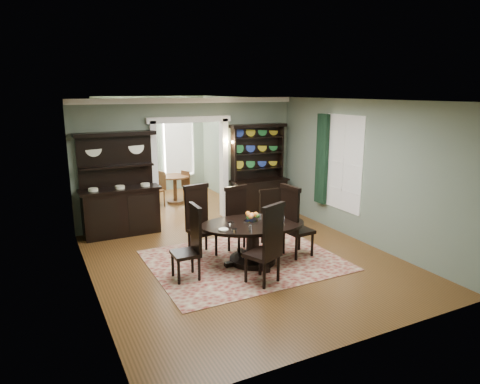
# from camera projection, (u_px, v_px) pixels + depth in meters

# --- Properties ---
(room) EXTENTS (5.51, 6.01, 3.01)m
(room) POSITION_uv_depth(u_px,v_px,m) (245.00, 180.00, 7.78)
(room) COLOR brown
(room) RESTS_ON ground
(parlor) EXTENTS (3.51, 3.50, 3.01)m
(parlor) POSITION_uv_depth(u_px,v_px,m) (160.00, 148.00, 12.58)
(parlor) COLOR brown
(parlor) RESTS_ON ground
(doorway_trim) EXTENTS (2.08, 0.25, 2.57)m
(doorway_trim) POSITION_uv_depth(u_px,v_px,m) (190.00, 156.00, 10.35)
(doorway_trim) COLOR white
(doorway_trim) RESTS_ON floor
(right_window) EXTENTS (0.15, 1.47, 2.12)m
(right_window) POSITION_uv_depth(u_px,v_px,m) (333.00, 161.00, 9.72)
(right_window) COLOR white
(right_window) RESTS_ON wall_right
(wall_sconce) EXTENTS (0.27, 0.21, 0.21)m
(wall_sconce) POSITION_uv_depth(u_px,v_px,m) (228.00, 144.00, 10.56)
(wall_sconce) COLOR gold
(wall_sconce) RESTS_ON back_wall_right
(rug) EXTENTS (3.48, 2.81, 0.01)m
(rug) POSITION_uv_depth(u_px,v_px,m) (244.00, 260.00, 8.18)
(rug) COLOR maroon
(rug) RESTS_ON floor
(dining_table) EXTENTS (2.19, 2.18, 0.77)m
(dining_table) POSITION_uv_depth(u_px,v_px,m) (253.00, 235.00, 7.97)
(dining_table) COLOR black
(dining_table) RESTS_ON rug
(centerpiece) EXTENTS (1.35, 0.87, 0.22)m
(centerpiece) POSITION_uv_depth(u_px,v_px,m) (251.00, 220.00, 7.92)
(centerpiece) COLOR silver
(centerpiece) RESTS_ON dining_table
(chair_far_left) EXTENTS (0.58, 0.56, 1.39)m
(chair_far_left) POSITION_uv_depth(u_px,v_px,m) (199.00, 218.00, 8.38)
(chair_far_left) COLOR black
(chair_far_left) RESTS_ON rug
(chair_far_mid) EXTENTS (0.54, 0.52, 1.33)m
(chair_far_mid) POSITION_uv_depth(u_px,v_px,m) (239.00, 218.00, 8.52)
(chair_far_mid) COLOR black
(chair_far_mid) RESTS_ON rug
(chair_far_right) EXTENTS (0.45, 0.43, 1.17)m
(chair_far_right) POSITION_uv_depth(u_px,v_px,m) (270.00, 216.00, 8.96)
(chair_far_right) COLOR black
(chair_far_right) RESTS_ON rug
(chair_end_left) EXTENTS (0.47, 0.50, 1.30)m
(chair_end_left) POSITION_uv_depth(u_px,v_px,m) (191.00, 240.00, 7.28)
(chair_end_left) COLOR black
(chair_end_left) RESTS_ON rug
(chair_end_right) EXTENTS (0.54, 0.57, 1.43)m
(chair_end_right) POSITION_uv_depth(u_px,v_px,m) (294.00, 220.00, 8.21)
(chair_end_right) COLOR black
(chair_end_right) RESTS_ON rug
(chair_near) EXTENTS (0.67, 0.65, 1.41)m
(chair_near) POSITION_uv_depth(u_px,v_px,m) (268.00, 243.00, 7.02)
(chair_near) COLOR black
(chair_near) RESTS_ON rug
(sideboard) EXTENTS (1.75, 0.63, 2.29)m
(sideboard) POSITION_uv_depth(u_px,v_px,m) (120.00, 199.00, 9.54)
(sideboard) COLOR black
(sideboard) RESTS_ON floor
(welsh_dresser) EXTENTS (1.51, 0.58, 2.35)m
(welsh_dresser) POSITION_uv_depth(u_px,v_px,m) (258.00, 182.00, 11.07)
(welsh_dresser) COLOR black
(welsh_dresser) RESTS_ON floor
(parlor_table) EXTENTS (0.86, 0.86, 0.80)m
(parlor_table) POSITION_uv_depth(u_px,v_px,m) (175.00, 185.00, 12.26)
(parlor_table) COLOR #523017
(parlor_table) RESTS_ON parlor_floor
(parlor_chair_left) EXTENTS (0.45, 0.44, 0.98)m
(parlor_chair_left) POSITION_uv_depth(u_px,v_px,m) (159.00, 188.00, 11.91)
(parlor_chair_left) COLOR #523017
(parlor_chair_left) RESTS_ON parlor_floor
(parlor_chair_right) EXTENTS (0.44, 0.43, 0.92)m
(parlor_chair_right) POSITION_uv_depth(u_px,v_px,m) (188.00, 185.00, 12.43)
(parlor_chair_right) COLOR #523017
(parlor_chair_right) RESTS_ON parlor_floor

